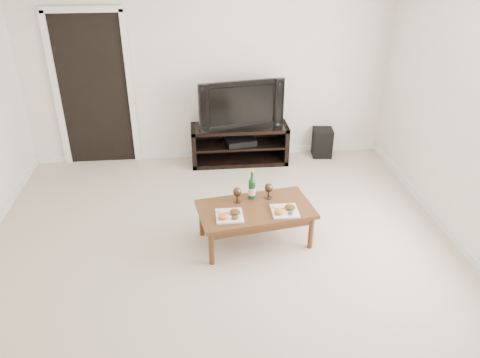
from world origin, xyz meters
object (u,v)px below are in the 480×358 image
media_console (240,144)px  television (240,103)px  subwoofer (322,142)px  coffee_table (255,224)px

media_console → television: 0.61m
subwoofer → coffee_table: (-1.25, -2.04, 0.00)m
media_console → television: television is taller
media_console → coffee_table: (-0.03, -1.95, -0.07)m
television → media_console: bearing=0.0°
media_console → television: (0.00, 0.00, 0.61)m
television → subwoofer: 1.41m
television → coffee_table: television is taller
television → subwoofer: bearing=-5.3°
television → coffee_table: (-0.03, -1.95, -0.68)m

